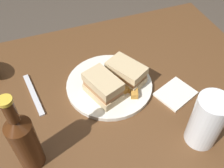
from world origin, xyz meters
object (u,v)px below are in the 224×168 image
Objects in this scene: pint_glass at (206,124)px; cider_bottle at (24,141)px; sandwich_half_right at (126,73)px; plate at (111,85)px; sandwich_half_left at (103,86)px; fork at (34,94)px; napkin at (176,94)px.

pint_glass is 0.44m from cider_bottle.
plate is at bearing -2.59° from sandwich_half_right.
sandwich_half_left is 0.72× the size of fork.
sandwich_half_left is 0.30m from pint_glass.
cider_bottle reaches higher than sandwich_half_right.
pint_glass reaches higher than sandwich_half_left.
plate is 1.50× the size of fork.
plate is 0.07m from sandwich_half_left.
sandwich_half_left is 0.09m from sandwich_half_right.
napkin is at bearing 162.42° from sandwich_half_left.
pint_glass is 0.17m from napkin.
cider_bottle reaches higher than plate.
plate is 1.98× the size of sandwich_half_right.
sandwich_half_right is 0.76× the size of fork.
napkin reaches higher than fork.
pint_glass is 0.65× the size of cider_bottle.
napkin is at bearing 149.76° from plate.
sandwich_half_right is at bearing 177.41° from plate.
sandwich_half_left reaches higher than napkin.
sandwich_half_right is 0.37m from cider_bottle.
napkin is at bearing -171.29° from cider_bottle.
sandwich_half_right reaches higher than plate.
cider_bottle is 1.37× the size of fork.
plate reaches higher than fork.
sandwich_half_right is at bearing -152.24° from cider_bottle.
cider_bottle is 0.46m from napkin.
plate is 0.06m from sandwich_half_right.
fork is (0.20, -0.08, -0.05)m from sandwich_half_left.
fork is (0.24, -0.05, -0.00)m from plate.
sandwich_half_right is at bearing -159.62° from sandwich_half_left.
cider_bottle is at bearing 8.71° from napkin.
napkin is at bearing -117.68° from fork.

